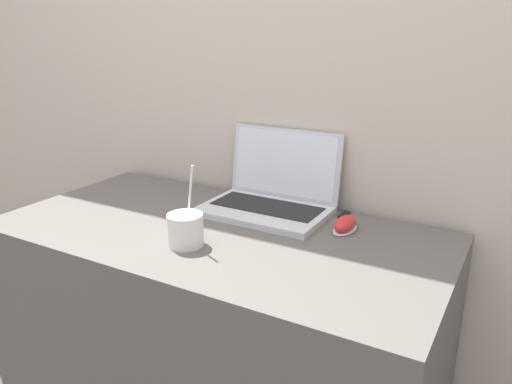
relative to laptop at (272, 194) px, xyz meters
The scene contains 6 objects.
wall_back 0.46m from the laptop, 112.74° to the left, with size 7.00×0.04×2.50m.
desk 0.49m from the laptop, 104.79° to the right, with size 1.29×0.65×0.76m.
laptop is the anchor object (origin of this frame).
drink_cup 0.36m from the laptop, 100.95° to the right, with size 0.10×0.10×0.22m.
computer_mouse 0.27m from the laptop, ahead, with size 0.06×0.11×0.04m.
usb_stick 0.23m from the laptop, 15.30° to the left, with size 0.02×0.06×0.01m.
Camera 1 is at (0.75, -0.77, 1.31)m, focal length 35.00 mm.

